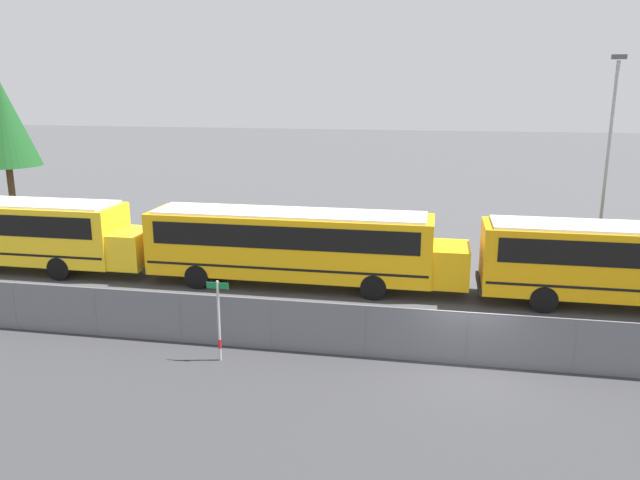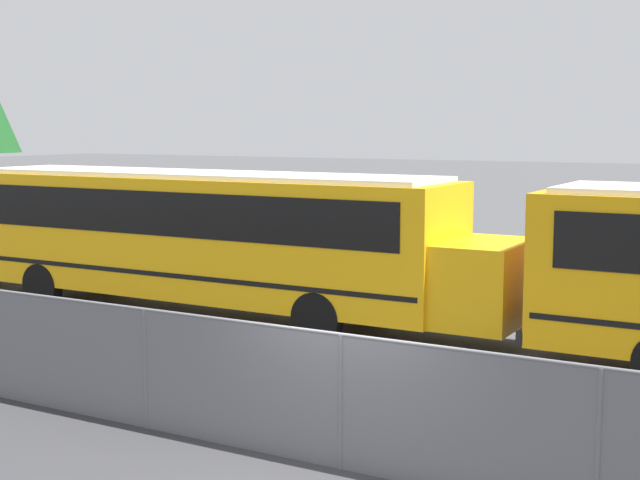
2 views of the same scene
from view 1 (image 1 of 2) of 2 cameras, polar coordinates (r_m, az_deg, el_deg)
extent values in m
plane|color=#424244|center=(20.08, 13.15, -11.04)|extent=(200.00, 200.00, 0.00)
cube|color=#9EA0A5|center=(19.74, 13.29, -8.80)|extent=(67.98, 0.03, 1.70)
cube|color=slate|center=(19.73, 13.29, -8.81)|extent=(67.98, 0.01, 1.70)
cylinder|color=slate|center=(19.43, 13.43, -6.48)|extent=(67.98, 0.05, 0.05)
cylinder|color=slate|center=(24.37, -26.15, -5.45)|extent=(0.07, 0.07, 1.70)
cylinder|color=slate|center=(22.69, -19.85, -6.21)|extent=(0.07, 0.07, 1.70)
cylinder|color=slate|center=(21.33, -12.61, -6.99)|extent=(0.07, 0.07, 1.70)
cylinder|color=slate|center=(20.35, -4.51, -7.73)|extent=(0.07, 0.07, 1.70)
cylinder|color=slate|center=(19.81, 4.24, -8.35)|extent=(0.07, 0.07, 1.70)
cylinder|color=slate|center=(19.74, 13.29, -8.80)|extent=(0.07, 0.07, 1.70)
cylinder|color=slate|center=(20.15, 22.20, -9.02)|extent=(0.07, 0.07, 1.70)
cube|color=black|center=(32.60, -27.22, -0.45)|extent=(11.76, 2.57, 0.10)
cube|color=yellow|center=(28.95, -16.69, -0.71)|extent=(1.44, 2.34, 1.56)
cylinder|color=black|center=(31.56, -20.49, -1.28)|extent=(1.04, 0.28, 1.04)
cylinder|color=black|center=(29.70, -22.75, -2.42)|extent=(1.04, 0.28, 1.04)
cube|color=#EDA80F|center=(26.35, -2.83, -0.38)|extent=(12.00, 2.54, 2.61)
cube|color=black|center=(26.21, -2.85, 0.84)|extent=(11.04, 2.58, 0.94)
cube|color=black|center=(26.54, -2.81, -1.90)|extent=(11.76, 2.57, 0.10)
cube|color=#EDA80F|center=(25.80, 11.86, -2.19)|extent=(1.44, 2.34, 1.56)
cube|color=black|center=(28.64, -14.66, -2.03)|extent=(0.12, 2.54, 0.24)
cube|color=silver|center=(26.04, -2.87, 2.50)|extent=(11.40, 2.29, 0.10)
cylinder|color=black|center=(27.21, 5.42, -2.80)|extent=(1.04, 0.28, 1.04)
cylinder|color=black|center=(25.03, 4.91, -4.31)|extent=(1.04, 0.28, 1.04)
cylinder|color=black|center=(28.81, -9.48, -1.97)|extent=(1.04, 0.28, 1.04)
cylinder|color=black|center=(26.76, -11.16, -3.31)|extent=(1.04, 0.28, 1.04)
cube|color=black|center=(25.80, 14.29, -3.80)|extent=(0.12, 2.54, 0.24)
cylinder|color=black|center=(27.19, 19.05, -3.55)|extent=(1.04, 0.28, 1.04)
cylinder|color=black|center=(25.03, 19.76, -5.12)|extent=(1.04, 0.28, 1.04)
cylinder|color=#B7B7BC|center=(19.60, -9.23, -7.34)|extent=(0.08, 0.08, 2.60)
cylinder|color=red|center=(19.88, -9.14, -9.36)|extent=(0.09, 0.09, 0.30)
cube|color=#147238|center=(19.21, -9.36, -4.14)|extent=(0.70, 0.02, 0.20)
cylinder|color=gray|center=(31.00, 24.73, 5.94)|extent=(0.16, 0.16, 9.38)
cube|color=#47474C|center=(30.80, 25.68, 14.86)|extent=(0.60, 0.24, 0.20)
cylinder|color=#51381E|center=(47.19, -26.37, 4.26)|extent=(0.44, 0.44, 3.06)
cone|color=#194C1E|center=(46.75, -26.96, 9.53)|extent=(4.36, 4.36, 5.67)
camera|label=2|loc=(11.52, 42.35, -11.18)|focal=50.00mm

